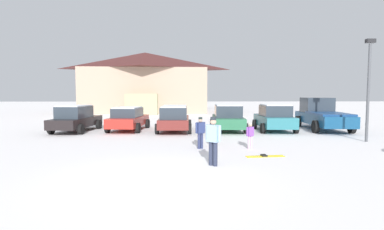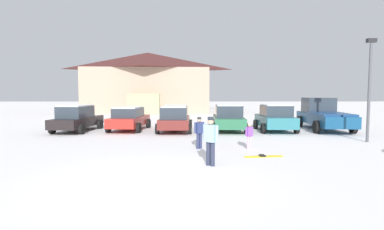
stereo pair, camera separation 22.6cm
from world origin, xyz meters
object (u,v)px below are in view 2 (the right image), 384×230
Objects in this scene: parked_red_sedan at (129,118)px; lamp_post at (370,84)px; parked_green_coupe at (228,118)px; skier_child_in_red_jacket at (213,134)px; parked_black_sedan at (77,118)px; parked_teal_hatchback at (275,118)px; skier_child_in_purple_jacket at (249,134)px; parked_maroon_van at (175,117)px; ski_lodge at (148,82)px; skier_teen_in_navy_coat at (199,131)px; pickup_truck at (323,115)px; pair_of_skis at (263,156)px; skier_adult_in_blue_parka at (211,138)px.

parked_red_sedan is 0.88× the size of lamp_post.
skier_child_in_red_jacket is at bearing -103.79° from parked_green_coupe.
parked_black_sedan is 12.85m from parked_teal_hatchback.
parked_maroon_van is at bearing 119.96° from skier_child_in_purple_jacket.
skier_teen_in_navy_coat is at bearing -77.18° from ski_lodge.
parked_maroon_van reaches higher than skier_teen_in_navy_coat.
skier_child_in_purple_jacket is at bearing -132.15° from pickup_truck.
parked_green_coupe reaches higher than parked_maroon_van.
ski_lodge reaches higher than skier_teen_in_navy_coat.
ski_lodge is 26.61m from skier_teen_in_navy_coat.
pickup_truck reaches higher than parked_black_sedan.
parked_green_coupe reaches higher than skier_teen_in_navy_coat.
ski_lodge is at bearing 106.80° from pair_of_skis.
pickup_truck is at bearing 6.11° from parked_green_coupe.
ski_lodge is 9.69× the size of skier_adult_in_blue_parka.
parked_black_sedan is at bearing -95.41° from ski_lodge.
parked_teal_hatchback is 2.46× the size of skier_adult_in_blue_parka.
pickup_truck is (9.99, 0.86, 0.10)m from parked_maroon_van.
skier_adult_in_blue_parka is 1.19× the size of skier_teen_in_navy_coat.
pickup_truck is at bearing 4.90° from parked_maroon_van.
skier_teen_in_navy_coat is 1.34× the size of skier_child_in_red_jacket.
parked_maroon_van is at bearing 0.01° from parked_black_sedan.
parked_maroon_van is (3.07, -0.49, 0.10)m from parked_red_sedan.
parked_red_sedan is at bearing 134.75° from skier_child_in_purple_jacket.
skier_adult_in_blue_parka reaches higher than skier_child_in_purple_jacket.
skier_adult_in_blue_parka is at bearing -77.99° from ski_lodge.
parked_teal_hatchback is at bearing 71.06° from pair_of_skis.
parked_black_sedan reaches higher than parked_red_sedan.
ski_lodge is 19.96m from parked_black_sedan.
pair_of_skis is (10.16, -7.86, -0.83)m from parked_black_sedan.
pickup_truck is 3.67× the size of skier_adult_in_blue_parka.
parked_teal_hatchback is 7.23m from skier_child_in_red_jacket.
skier_child_in_purple_jacket is at bearing -32.07° from parked_black_sedan.
skier_child_in_purple_jacket is (-6.41, -7.08, -0.34)m from pickup_truck.
skier_child_in_purple_jacket is at bearing 57.74° from skier_adult_in_blue_parka.
skier_teen_in_navy_coat is 0.81m from skier_child_in_red_jacket.
pickup_truck is 11.10m from skier_teen_in_navy_coat.
ski_lodge is at bearing 94.24° from parked_red_sedan.
parked_black_sedan is at bearing 141.53° from skier_teen_in_navy_coat.
skier_child_in_red_jacket is at bearing -128.16° from parked_teal_hatchback.
parked_green_coupe is 6.39m from skier_child_in_purple_jacket.
skier_adult_in_blue_parka is at bearing -96.04° from skier_child_in_red_jacket.
skier_teen_in_navy_coat is (-0.28, 3.13, -0.15)m from skier_adult_in_blue_parka.
parked_red_sedan is 7.98m from skier_teen_in_navy_coat.
skier_child_in_purple_jacket is 0.83× the size of skier_teen_in_navy_coat.
ski_lodge reaches higher than pickup_truck.
pickup_truck is at bearing 54.66° from pair_of_skis.
parked_teal_hatchback is 10.43m from skier_adult_in_blue_parka.
pickup_truck is 1.18× the size of lamp_post.
ski_lodge is 3.57× the size of parked_red_sedan.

